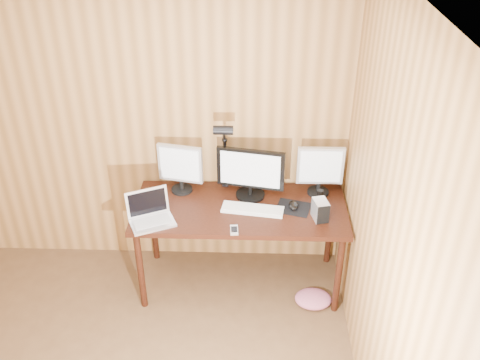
# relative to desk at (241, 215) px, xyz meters

# --- Properties ---
(room_shell) EXTENTS (4.00, 4.00, 4.00)m
(room_shell) POSITION_rel_desk_xyz_m (-0.93, -1.70, 0.62)
(room_shell) COLOR brown
(room_shell) RESTS_ON ground
(desk) EXTENTS (1.60, 0.70, 0.75)m
(desk) POSITION_rel_desk_xyz_m (0.00, 0.00, 0.00)
(desk) COLOR black
(desk) RESTS_ON floor
(monitor_center) EXTENTS (0.52, 0.23, 0.41)m
(monitor_center) POSITION_rel_desk_xyz_m (0.07, 0.08, 0.33)
(monitor_center) COLOR black
(monitor_center) RESTS_ON desk
(monitor_left) EXTENTS (0.35, 0.17, 0.40)m
(monitor_left) POSITION_rel_desk_xyz_m (-0.47, 0.14, 0.33)
(monitor_left) COLOR black
(monitor_left) RESTS_ON desk
(monitor_right) EXTENTS (0.35, 0.17, 0.40)m
(monitor_right) POSITION_rel_desk_xyz_m (0.60, 0.14, 0.34)
(monitor_right) COLOR black
(monitor_right) RESTS_ON desk
(laptop) EXTENTS (0.38, 0.35, 0.22)m
(laptop) POSITION_rel_desk_xyz_m (-0.64, -0.26, 0.18)
(laptop) COLOR silver
(laptop) RESTS_ON desk
(keyboard) EXTENTS (0.48, 0.20, 0.02)m
(keyboard) POSITION_rel_desk_xyz_m (0.09, -0.12, 0.13)
(keyboard) COLOR white
(keyboard) RESTS_ON desk
(mousepad) EXTENTS (0.29, 0.26, 0.00)m
(mousepad) POSITION_rel_desk_xyz_m (0.40, -0.07, 0.12)
(mousepad) COLOR black
(mousepad) RESTS_ON desk
(mouse) EXTENTS (0.09, 0.12, 0.04)m
(mouse) POSITION_rel_desk_xyz_m (0.40, -0.07, 0.15)
(mouse) COLOR black
(mouse) RESTS_ON mousepad
(hard_drive) EXTENTS (0.12, 0.16, 0.15)m
(hard_drive) POSITION_rel_desk_xyz_m (0.58, -0.20, 0.20)
(hard_drive) COLOR silver
(hard_drive) RESTS_ON desk
(phone) EXTENTS (0.06, 0.11, 0.02)m
(phone) POSITION_rel_desk_xyz_m (-0.03, -0.37, 0.13)
(phone) COLOR silver
(phone) RESTS_ON desk
(speaker) EXTENTS (0.05, 0.05, 0.12)m
(speaker) POSITION_rel_desk_xyz_m (0.60, -0.00, 0.18)
(speaker) COLOR black
(speaker) RESTS_ON desk
(desk_lamp) EXTENTS (0.14, 0.21, 0.63)m
(desk_lamp) POSITION_rel_desk_xyz_m (-0.13, 0.16, 0.51)
(desk_lamp) COLOR black
(desk_lamp) RESTS_ON desk
(fabric_pile) EXTENTS (0.29, 0.24, 0.09)m
(fabric_pile) POSITION_rel_desk_xyz_m (0.58, -0.30, -0.58)
(fabric_pile) COLOR #C8607C
(fabric_pile) RESTS_ON floor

